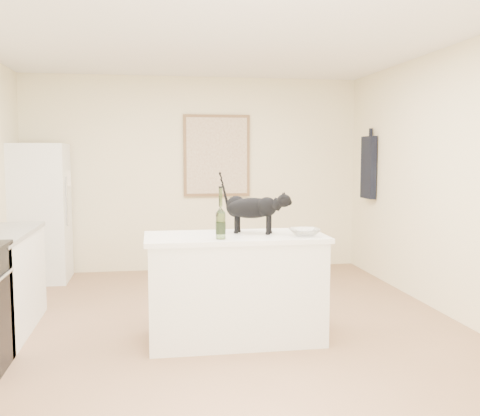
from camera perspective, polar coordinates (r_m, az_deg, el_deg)
name	(u,v)px	position (r m, az deg, el deg)	size (l,w,h in m)	color
floor	(221,333)	(4.98, -2.03, -12.79)	(5.50, 5.50, 0.00)	#986F51
ceiling	(219,31)	(4.83, -2.14, 17.89)	(5.50, 5.50, 0.00)	white
wall_back	(195,174)	(7.47, -4.73, 3.51)	(4.50, 4.50, 0.00)	beige
wall_front	(313,228)	(2.04, 7.61, -2.10)	(4.50, 4.50, 0.00)	beige
wall_right	(461,184)	(5.49, 21.94, 2.37)	(5.50, 5.50, 0.00)	beige
island_base	(235,290)	(4.68, -0.51, -8.50)	(1.44, 0.67, 0.86)	white
island_top	(235,237)	(4.59, -0.52, -3.05)	(1.50, 0.70, 0.04)	white
fridge	(39,213)	(7.20, -20.09, -0.48)	(0.68, 0.68, 1.70)	white
artwork_frame	(217,156)	(7.46, -2.42, 5.45)	(0.90, 0.03, 1.10)	brown
artwork_canvas	(217,156)	(7.44, -2.40, 5.45)	(0.82, 0.00, 1.02)	beige
hanging_garment	(368,167)	(7.29, 13.19, 4.12)	(0.08, 0.34, 0.80)	black
black_cat	(252,211)	(4.66, 1.25, -0.28)	(0.55, 0.17, 0.39)	black
wine_bottle	(221,216)	(4.35, -2.02, -0.83)	(0.08, 0.08, 0.37)	#335522
glass_bowl	(305,232)	(4.55, 6.73, -2.53)	(0.25, 0.25, 0.06)	white
fridge_paper	(67,178)	(7.11, -17.48, 2.96)	(0.01, 0.15, 0.19)	white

